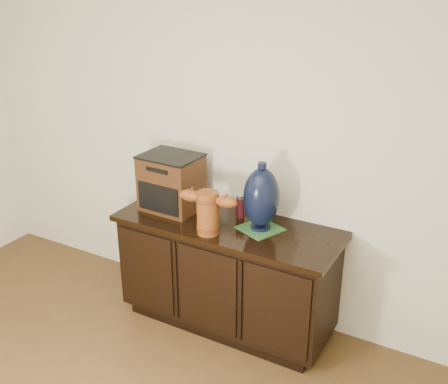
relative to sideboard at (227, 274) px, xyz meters
The scene contains 6 objects.
sideboard is the anchor object (origin of this frame).
terracotta_vessel 0.55m from the sideboard, 102.25° to the right, with size 0.38×0.15×0.27m.
tv_radio 0.71m from the sideboard, behind, with size 0.38×0.32×0.38m.
green_mat 0.43m from the sideboard, ahead, with size 0.23×0.23×0.01m, color #295B2A.
lamp_base 0.62m from the sideboard, ahead, with size 0.29×0.29×0.43m.
spray_can 0.46m from the sideboard, 75.89° to the left, with size 0.05×0.05×0.16m.
Camera 1 is at (1.44, -0.39, 2.22)m, focal length 42.00 mm.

